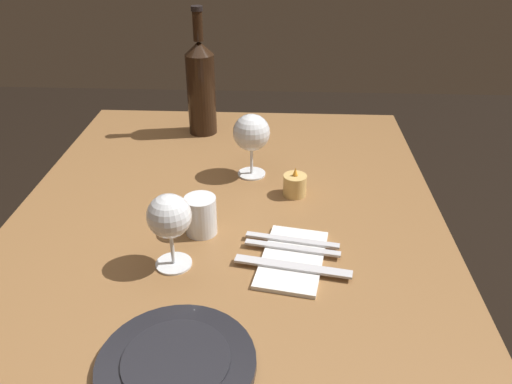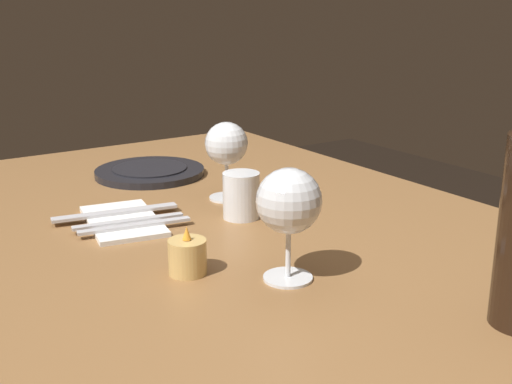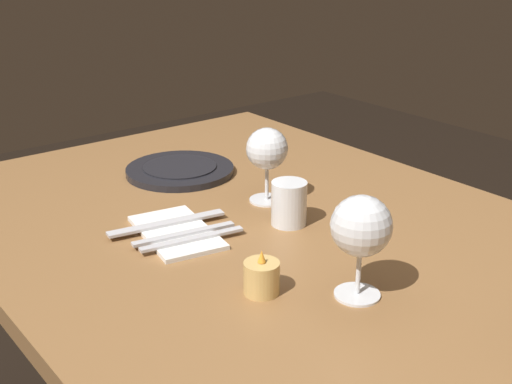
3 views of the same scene
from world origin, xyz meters
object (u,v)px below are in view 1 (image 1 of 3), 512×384
at_px(fork_outer, 292,240).
at_px(water_tumbler, 201,217).
at_px(folded_napkin, 292,259).
at_px(fork_inner, 292,248).
at_px(wine_glass_right, 251,134).
at_px(votive_candle, 295,186).
at_px(dinner_plate, 176,363).
at_px(wine_glass_left, 169,218).
at_px(wine_bottle, 201,86).
at_px(table_knife, 293,266).

bearing_deg(fork_outer, water_tumbler, -100.35).
xyz_separation_m(folded_napkin, fork_inner, (-0.03, 0.00, 0.01)).
bearing_deg(fork_inner, wine_glass_right, -162.98).
bearing_deg(votive_candle, fork_inner, -1.91).
bearing_deg(folded_napkin, dinner_plate, -33.30).
xyz_separation_m(wine_glass_right, fork_outer, (0.28, 0.09, -0.09)).
xyz_separation_m(wine_glass_left, wine_bottle, (-0.60, -0.03, 0.03)).
relative_size(wine_glass_left, fork_outer, 0.80).
bearing_deg(wine_bottle, fork_outer, 24.79).
distance_m(wine_glass_left, table_knife, 0.23).
bearing_deg(dinner_plate, wine_glass_left, -168.25).
xyz_separation_m(folded_napkin, table_knife, (0.03, 0.00, 0.01)).
height_order(wine_glass_left, folded_napkin, wine_glass_left).
height_order(wine_glass_right, fork_outer, wine_glass_right).
bearing_deg(table_knife, votive_candle, 178.47).
relative_size(wine_glass_left, dinner_plate, 0.63).
xyz_separation_m(water_tumbler, fork_outer, (0.03, 0.18, -0.02)).
bearing_deg(votive_candle, wine_glass_left, -40.18).
bearing_deg(table_knife, fork_inner, 180.00).
height_order(dinner_plate, folded_napkin, dinner_plate).
bearing_deg(fork_inner, table_knife, 0.00).
xyz_separation_m(votive_candle, table_knife, (0.27, -0.01, -0.01)).
distance_m(wine_bottle, fork_inner, 0.62).
relative_size(votive_candle, folded_napkin, 0.32).
height_order(wine_glass_left, table_knife, wine_glass_left).
relative_size(wine_glass_left, wine_bottle, 0.42).
bearing_deg(folded_napkin, votive_candle, 178.28).
bearing_deg(wine_bottle, water_tumbler, 7.54).
relative_size(wine_glass_right, water_tumbler, 1.94).
bearing_deg(fork_outer, wine_bottle, -155.21).
bearing_deg(votive_candle, folded_napkin, -1.72).
distance_m(folded_napkin, fork_inner, 0.03).
xyz_separation_m(wine_bottle, fork_inner, (0.55, 0.24, -0.12)).
height_order(water_tumbler, folded_napkin, water_tumbler).
bearing_deg(wine_glass_right, wine_glass_left, -18.89).
height_order(fork_outer, table_knife, same).
relative_size(fork_inner, table_knife, 0.85).
xyz_separation_m(wine_glass_right, fork_inner, (0.31, 0.09, -0.09)).
distance_m(votive_candle, folded_napkin, 0.24).
distance_m(votive_candle, fork_outer, 0.19).
height_order(wine_bottle, table_knife, wine_bottle).
distance_m(water_tumbler, dinner_plate, 0.34).
relative_size(water_tumbler, fork_inner, 0.44).
bearing_deg(wine_glass_left, fork_outer, 108.47).
height_order(wine_glass_left, fork_outer, wine_glass_left).
bearing_deg(water_tumbler, dinner_plate, 2.09).
distance_m(water_tumbler, votive_candle, 0.24).
bearing_deg(fork_outer, table_knife, 0.00).
bearing_deg(wine_glass_right, votive_candle, 48.16).
xyz_separation_m(votive_candle, fork_inner, (0.22, -0.01, -0.01)).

